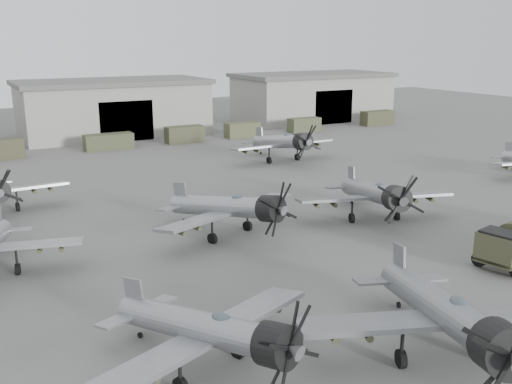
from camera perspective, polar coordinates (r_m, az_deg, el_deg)
ground at (r=39.89m, az=10.90°, el=-7.01°), size 220.00×220.00×0.00m
hangar_center at (r=93.83m, az=-14.05°, el=8.21°), size 29.00×14.80×8.70m
hangar_right at (r=109.92m, az=5.65°, el=9.51°), size 29.00×14.80×8.70m
support_truck_2 at (r=79.50m, az=-24.25°, el=3.90°), size 5.73×2.20×2.54m
support_truck_3 at (r=81.78m, az=-14.51°, el=4.90°), size 6.66×2.20×2.17m
support_truck_4 at (r=85.22m, az=-7.14°, el=5.74°), size 5.66×2.20×2.43m
support_truck_5 at (r=89.20m, az=-1.38°, el=6.23°), size 5.41×2.20×2.31m
support_truck_6 at (r=95.05m, az=4.84°, el=6.71°), size 5.41×2.20×2.28m
support_truck_7 at (r=104.44m, az=12.03°, el=7.26°), size 6.11×2.20×2.53m
aircraft_near_0 at (r=26.17m, az=-4.42°, el=-13.68°), size 12.15×10.96×4.91m
aircraft_near_1 at (r=28.12m, az=18.82°, el=-11.59°), size 13.91×12.57×5.64m
aircraft_mid_1 at (r=43.50m, az=-2.46°, el=-1.56°), size 12.97×11.70×5.22m
aircraft_mid_2 at (r=48.22m, az=11.93°, el=-0.18°), size 13.19×11.88×5.29m
aircraft_far_1 at (r=70.71m, az=2.83°, el=5.00°), size 13.65×12.28×5.49m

